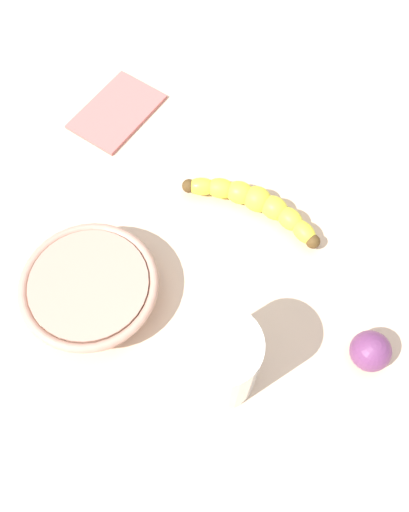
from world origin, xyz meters
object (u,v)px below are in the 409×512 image
object	(u,v)px
smoothie_glass	(221,362)
plum_fruit	(370,351)
ceramic_bowl	(91,289)
banana	(255,203)

from	to	relation	value
smoothie_glass	plum_fruit	size ratio (longest dim) A/B	2.51
ceramic_bowl	plum_fruit	distance (cm)	35.01
banana	plum_fruit	distance (cm)	24.78
banana	smoothie_glass	distance (cm)	24.33
ceramic_bowl	smoothie_glass	bearing A→B (deg)	-111.86
smoothie_glass	ceramic_bowl	distance (cm)	19.31
ceramic_bowl	plum_fruit	xyz separation A→B (cm)	(-1.60, -34.97, -0.24)
smoothie_glass	plum_fruit	world-z (taller)	smoothie_glass
banana	plum_fruit	world-z (taller)	plum_fruit
smoothie_glass	banana	bearing A→B (deg)	-1.91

